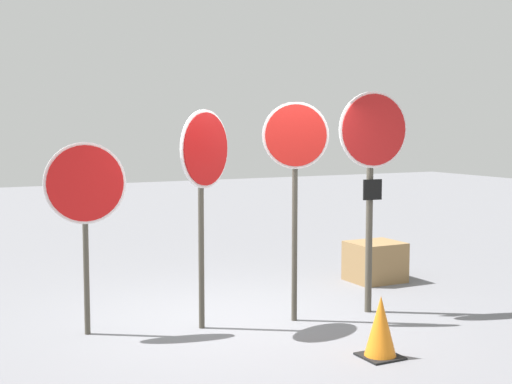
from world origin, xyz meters
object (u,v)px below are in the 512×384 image
stop_sign_1 (204,166)px  traffic_cone_0 (381,327)px  stop_sign_3 (372,155)px  stop_sign_0 (85,194)px  storage_crate (375,262)px  stop_sign_2 (295,158)px

stop_sign_1 → traffic_cone_0: (1.13, -1.67, -1.50)m
stop_sign_1 → stop_sign_3: stop_sign_3 is taller
stop_sign_1 → stop_sign_3: size_ratio=0.91×
stop_sign_0 → traffic_cone_0: (2.35, -2.00, -1.22)m
traffic_cone_0 → storage_crate: (1.99, 2.80, -0.01)m
stop_sign_1 → traffic_cone_0: stop_sign_1 is taller
stop_sign_0 → stop_sign_2: stop_sign_2 is taller
stop_sign_2 → stop_sign_1: bearing=-167.8°
traffic_cone_0 → storage_crate: size_ratio=0.83×
stop_sign_3 → storage_crate: (1.10, 1.40, -1.61)m
traffic_cone_0 → stop_sign_1: bearing=124.1°
stop_sign_2 → storage_crate: (2.10, 1.32, -1.59)m
stop_sign_1 → stop_sign_2: 1.05m
storage_crate → stop_sign_1: bearing=-160.1°
stop_sign_2 → stop_sign_3: stop_sign_3 is taller
stop_sign_2 → traffic_cone_0: stop_sign_2 is taller
stop_sign_0 → storage_crate: stop_sign_0 is taller
stop_sign_1 → stop_sign_0: bearing=133.4°
traffic_cone_0 → storage_crate: traffic_cone_0 is taller
traffic_cone_0 → storage_crate: bearing=54.5°
stop_sign_0 → storage_crate: size_ratio=2.82×
stop_sign_2 → traffic_cone_0: 2.16m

